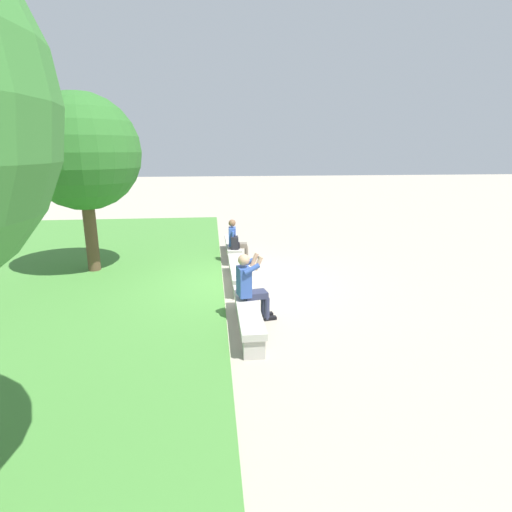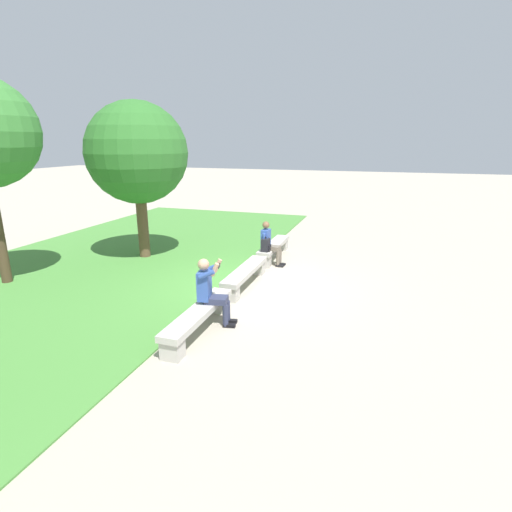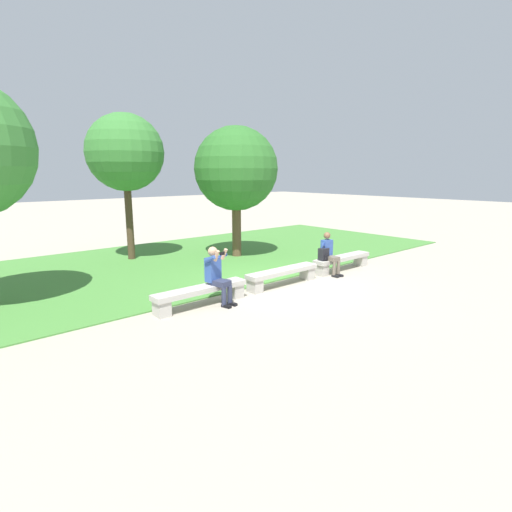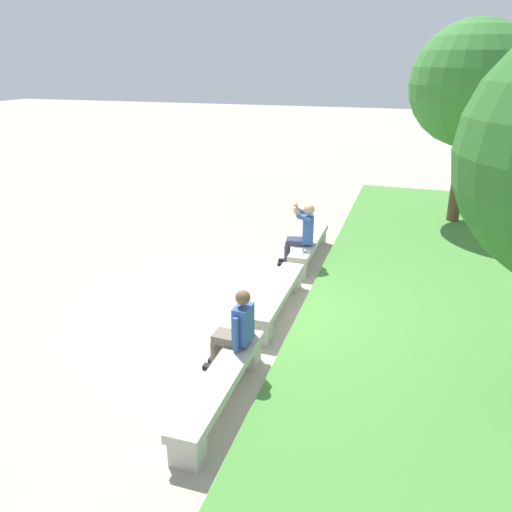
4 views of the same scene
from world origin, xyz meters
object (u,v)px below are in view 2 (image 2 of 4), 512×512
at_px(tree_left_background, 137,154).
at_px(person_distant, 269,242).
at_px(bench_main, 199,317).
at_px(bench_near, 245,274).
at_px(bench_mid, 274,248).
at_px(backpack, 266,245).
at_px(person_photographer, 210,288).

bearing_deg(tree_left_background, person_distant, -83.79).
distance_m(bench_main, person_distant, 4.48).
relative_size(bench_near, person_distant, 1.85).
xyz_separation_m(bench_mid, backpack, (-0.93, -0.02, 0.32)).
relative_size(person_distant, backpack, 2.94).
relative_size(bench_near, tree_left_background, 0.51).
relative_size(person_distant, tree_left_background, 0.28).
height_order(bench_mid, tree_left_background, tree_left_background).
bearing_deg(person_distant, bench_main, 179.15).
height_order(person_distant, backpack, person_distant).
bearing_deg(tree_left_background, bench_near, -110.85).
bearing_deg(bench_main, bench_mid, 0.00).
height_order(bench_mid, person_photographer, person_photographer).
xyz_separation_m(bench_mid, person_photographer, (-4.81, -0.08, 0.43)).
distance_m(bench_mid, person_distant, 0.83).
height_order(bench_mid, backpack, backpack).
height_order(person_photographer, person_distant, person_photographer).
height_order(bench_main, bench_mid, same).
distance_m(bench_main, bench_mid, 5.20).
relative_size(bench_near, person_photographer, 1.77).
bearing_deg(bench_main, tree_left_background, 43.11).
bearing_deg(bench_main, person_distant, -0.85).
height_order(bench_main, person_distant, person_distant).
distance_m(bench_mid, person_photographer, 4.83).
bearing_deg(backpack, person_photographer, -179.19).
height_order(bench_main, person_photographer, person_photographer).
height_order(bench_near, person_distant, person_distant).
relative_size(bench_main, person_distant, 1.85).
bearing_deg(person_photographer, bench_main, 169.03).
height_order(backpack, tree_left_background, tree_left_background).
xyz_separation_m(bench_main, bench_near, (2.60, 0.00, 0.00)).
relative_size(bench_main, bench_mid, 1.00).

